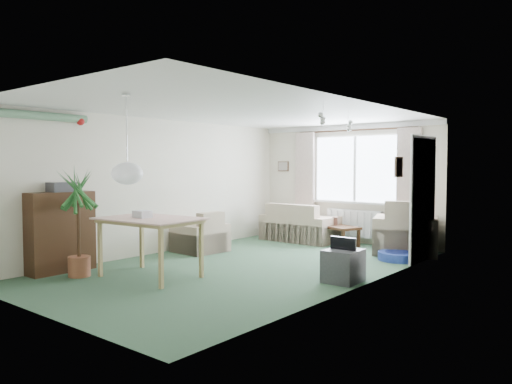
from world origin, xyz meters
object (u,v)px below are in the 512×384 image
Objects in this scene: armchair_corner at (406,227)px; coffee_table at (338,235)px; houseplant at (78,222)px; sofa at (300,222)px; dining_table at (150,248)px; pet_bed at (399,256)px; bookshelf at (61,232)px; tv_cube at (343,266)px; armchair_left at (200,231)px.

coffee_table is at bearing -21.29° from armchair_corner.
armchair_corner is 1.41m from coffee_table.
sofa is at bearing 83.21° from houseplant.
dining_table is 1.93× the size of pet_bed.
tv_cube is (3.54, 2.07, -0.37)m from bookshelf.
dining_table reaches higher than sofa.
sofa is 2.28m from armchair_corner.
armchair_corner is at bearing 179.32° from sofa.
pet_bed is (2.20, 3.41, -0.34)m from dining_table.
dining_table is (-2.02, -4.10, -0.07)m from armchair_corner.
dining_table is 2.68m from tv_cube.
armchair_corner is at bearing 104.20° from pet_bed.
sofa is 0.92m from coffee_table.
houseplant is at bearing 6.42° from armchair_left.
coffee_table is (0.90, 0.00, -0.20)m from sofa.
dining_table reaches higher than armchair_left.
sofa is at bearing 163.74° from pet_bed.
sofa is 1.90× the size of armchair_left.
sofa is at bearing 180.00° from coffee_table.
houseplant reaches higher than sofa.
armchair_left is 2.55m from bookshelf.
coffee_table is (1.59, 2.22, -0.18)m from armchair_left.
tv_cube is at bearing 85.43° from armchair_left.
pet_bed is at bearing 57.21° from dining_table.
sofa is 4.78m from houseplant.
houseplant is at bearing -126.93° from pet_bed.
armchair_corner reaches higher than armchair_left.
pet_bed is at bearing 90.23° from tv_cube.
coffee_table is 1.72m from pet_bed.
armchair_corner is 0.91× the size of bookshelf.
tv_cube is (2.25, 1.45, -0.19)m from dining_table.
houseplant reaches higher than tv_cube.
houseplant is (-1.46, -4.74, 0.58)m from coffee_table.
coffee_table is at bearing 81.22° from dining_table.
tv_cube is at bearing -88.54° from pet_bed.
sofa is 3.23× the size of tv_cube.
armchair_left is 1.21× the size of pet_bed.
sofa is at bearing 93.61° from dining_table.
armchair_left is at bearing 92.94° from houseplant.
dining_table is (0.82, 0.61, -0.36)m from houseplant.
armchair_corner is 4.57m from dining_table.
sofa is 2.30× the size of pet_bed.
dining_table is (-0.64, -4.13, 0.22)m from coffee_table.
coffee_table is at bearing 67.80° from bookshelf.
armchair_corner is 2.21× the size of tv_cube.
tv_cube is at bearing 32.85° from dining_table.
dining_table is at bearing 43.50° from armchair_corner.
armchair_left is 0.70× the size of bookshelf.
armchair_left reaches higher than tv_cube.
dining_table is 2.70× the size of tv_cube.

